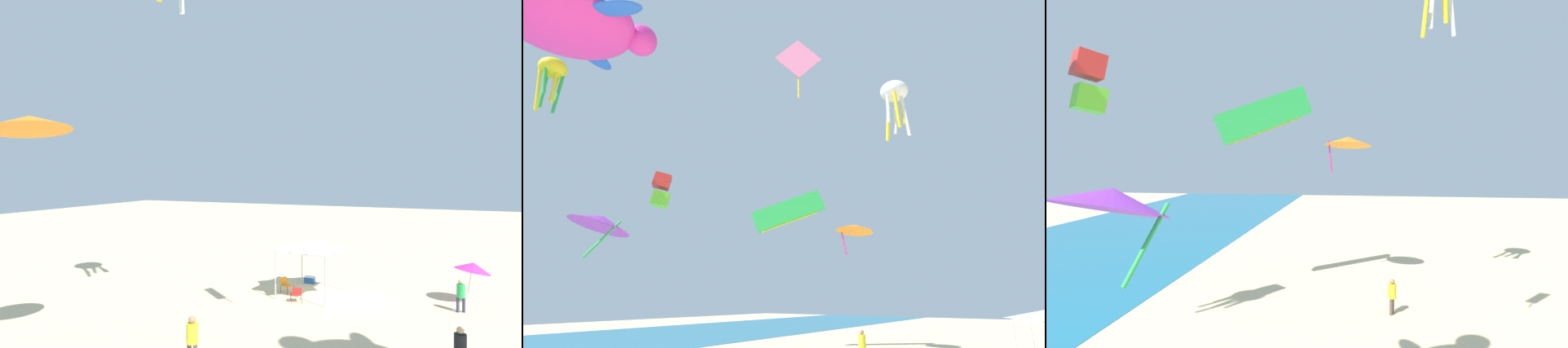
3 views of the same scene
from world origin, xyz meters
TOP-DOWN VIEW (x-y plane):
  - ocean_strip at (0.00, 32.76)m, footprint 120.00×20.91m
  - person_beachcomber at (3.13, 9.63)m, footprint 0.45×0.41m
  - kite_delta_purple at (-9.01, 16.61)m, footprint 3.64×3.62m
  - kite_octopus_yellow at (-8.73, 25.82)m, footprint 1.78×1.78m
  - kite_parafoil_green at (5.84, 16.43)m, footprint 3.61×4.92m
  - kite_diamond_pink at (-4.45, 8.75)m, footprint 1.49×1.86m
  - kite_turtle_magenta at (-12.98, 14.11)m, footprint 6.75×6.42m
  - kite_box_red at (-2.17, 21.58)m, footprint 1.63×1.62m
  - kite_delta_orange at (8.09, 11.99)m, footprint 3.27×3.24m
  - kite_octopus_white at (5.63, 7.30)m, footprint 1.90×1.90m

SIDE VIEW (x-z plane):
  - ocean_strip at x=0.00m, z-range 0.00..0.02m
  - person_beachcomber at x=3.13m, z-range 0.15..1.88m
  - kite_delta_purple at x=-9.01m, z-range 5.56..7.94m
  - kite_delta_orange at x=8.09m, z-range 7.23..9.56m
  - kite_parafoil_green at x=5.84m, z-range 8.07..11.51m
  - kite_box_red at x=-2.17m, z-range 9.29..11.74m
  - kite_turtle_magenta at x=-12.98m, z-range 12.72..15.39m
  - kite_diamond_pink at x=-4.45m, z-range 13.02..16.36m
  - kite_octopus_white at x=5.63m, z-range 14.85..19.06m
  - kite_octopus_yellow at x=-8.73m, z-range 16.15..20.10m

